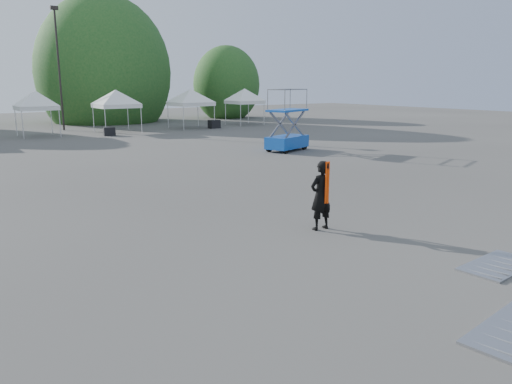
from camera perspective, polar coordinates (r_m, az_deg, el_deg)
ground at (r=14.21m, az=-0.48°, el=-3.52°), size 120.00×120.00×0.00m
light_pole_east at (r=44.61m, az=-21.64°, el=13.67°), size 0.60×0.25×9.80m
tree_mid_e at (r=52.99m, az=-16.98°, el=12.94°), size 5.12×5.12×7.79m
tree_far_e at (r=56.69m, az=-3.39°, el=12.15°), size 3.84×3.84×5.84m
tent_e at (r=39.94m, az=-23.93°, el=10.18°), size 3.82×3.82×3.88m
tent_f at (r=41.35m, az=-15.74°, el=10.82°), size 4.34×4.34×3.88m
tent_g at (r=43.77m, az=-7.50°, el=11.23°), size 4.44×4.44×3.88m
tent_h at (r=47.26m, az=-1.32°, el=11.42°), size 3.98×3.98×3.88m
man at (r=13.46m, az=7.43°, el=-0.39°), size 0.69×0.46×1.88m
scissor_lift at (r=29.04m, az=3.60°, el=8.21°), size 3.02×2.19×3.52m
barrier_mid at (r=12.14m, az=25.97°, el=-7.50°), size 1.99×1.11×0.06m
crate_mid at (r=38.94m, az=-16.41°, el=6.66°), size 0.93×0.79×0.63m
crate_east at (r=43.68m, az=-4.80°, el=7.74°), size 0.91×0.71×0.70m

